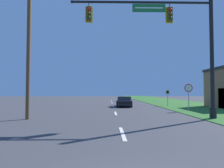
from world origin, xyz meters
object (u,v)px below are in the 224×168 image
object	(u,v)px
car_ahead	(124,102)
route_sign_post	(168,94)
signal_mast	(178,39)
stop_sign	(189,91)
utility_pole_near	(29,35)

from	to	relation	value
car_ahead	route_sign_post	distance (m)	5.67
signal_mast	stop_sign	xyz separation A→B (m)	(2.81, 5.33, -3.50)
car_ahead	stop_sign	distance (m)	8.23
stop_sign	utility_pole_near	xyz separation A→B (m)	(-12.87, -5.32, 3.75)
signal_mast	utility_pole_near	xyz separation A→B (m)	(-10.06, 0.01, 0.25)
car_ahead	route_sign_post	xyz separation A→B (m)	(5.55, 0.68, 0.92)
stop_sign	utility_pole_near	bearing A→B (deg)	-157.52
car_ahead	route_sign_post	size ratio (longest dim) A/B	2.19
signal_mast	utility_pole_near	bearing A→B (deg)	179.95
car_ahead	utility_pole_near	bearing A→B (deg)	-122.96
signal_mast	route_sign_post	distance (m)	12.84
utility_pole_near	stop_sign	bearing A→B (deg)	22.48
stop_sign	route_sign_post	xyz separation A→B (m)	(-0.02, 6.60, -0.34)
route_sign_post	utility_pole_near	xyz separation A→B (m)	(-12.85, -11.93, 4.09)
car_ahead	stop_sign	bearing A→B (deg)	-46.77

